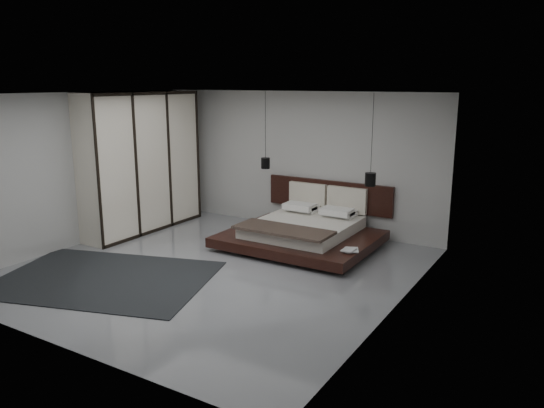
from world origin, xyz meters
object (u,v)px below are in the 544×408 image
Objects in this scene: bed at (304,230)px; rug at (104,278)px; lattice_screen at (174,158)px; pendant_left at (265,163)px; pendant_right at (370,179)px; wardrobe at (141,162)px.

bed is 3.66m from rug.
lattice_screen is 0.81× the size of rug.
pendant_right is at bearing 0.00° from pendant_left.
wardrobe is (-3.33, -0.73, 1.11)m from bed.
pendant_right is at bearing 50.53° from rug.
lattice_screen is 4.69m from pendant_right.
lattice_screen is at bearing 178.45° from pendant_right.
lattice_screen is at bearing 171.47° from bed.
pendant_left is at bearing 78.30° from rug.
pendant_right is 4.58m from wardrobe.
pendant_left is 0.47× the size of rug.
wardrobe is 0.88× the size of rug.
lattice_screen is 0.97× the size of bed.
wardrobe is 3.16m from rug.
lattice_screen is 1.30m from wardrobe.
lattice_screen is 2.49m from pendant_left.
pendant_left reaches higher than rug.
pendant_left is at bearing 159.48° from bed.
wardrobe is at bearing 121.79° from rug.
pendant_right reaches higher than rug.
lattice_screen is 0.92× the size of wardrobe.
bed reaches higher than rug.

